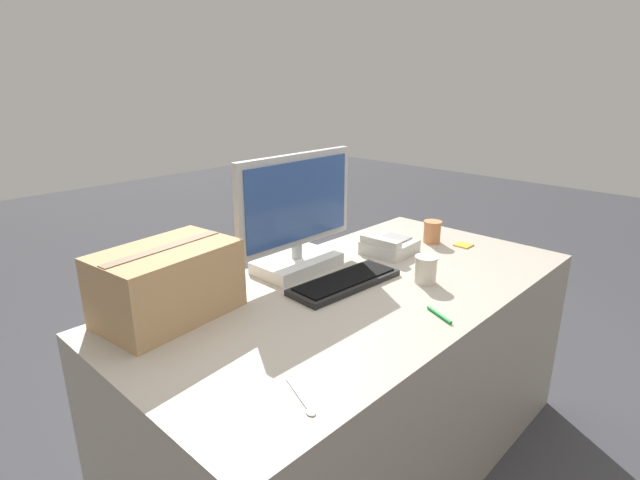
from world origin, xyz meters
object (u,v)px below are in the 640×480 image
desk_phone (389,246)px  paper_cup_right (432,232)px  paper_cup_left (426,269)px  keyboard (345,282)px  sticky_note_pad (463,245)px  cardboard_box (167,283)px  monitor (297,222)px  spoon (304,403)px  pen_marker (439,315)px

desk_phone → paper_cup_right: 0.26m
paper_cup_left → keyboard: bearing=138.4°
desk_phone → sticky_note_pad: 0.37m
desk_phone → sticky_note_pad: bearing=-34.3°
desk_phone → keyboard: bearing=-170.3°
paper_cup_right → cardboard_box: cardboard_box is taller
monitor → cardboard_box: (-0.57, 0.00, -0.08)m
spoon → keyboard: bearing=144.1°
spoon → sticky_note_pad: sticky_note_pad is taller
paper_cup_right → cardboard_box: 1.25m
monitor → pen_marker: size_ratio=4.95×
pen_marker → desk_phone: bearing=-15.5°
paper_cup_left → paper_cup_right: bearing=28.7°
sticky_note_pad → cardboard_box: bearing=164.9°
paper_cup_left → sticky_note_pad: (0.49, 0.10, -0.05)m
paper_cup_right → sticky_note_pad: size_ratio=1.45×
monitor → desk_phone: 0.47m
keyboard → cardboard_box: cardboard_box is taller
monitor → paper_cup_right: bearing=-17.7°
cardboard_box → monitor: bearing=-0.4°
keyboard → paper_cup_right: (0.66, 0.03, 0.04)m
keyboard → pen_marker: size_ratio=3.95×
paper_cup_left → desk_phone: bearing=59.7°
desk_phone → paper_cup_left: paper_cup_left is taller
monitor → keyboard: 0.31m
monitor → paper_cup_right: 0.71m
monitor → spoon: size_ratio=3.67×
desk_phone → paper_cup_right: size_ratio=2.06×
desk_phone → spoon: desk_phone is taller
paper_cup_left → monitor: bearing=118.0°
monitor → paper_cup_left: bearing=-62.0°
spoon → sticky_note_pad: bearing=123.5°
desk_phone → paper_cup_left: 0.34m
spoon → cardboard_box: bearing=-160.9°
keyboard → paper_cup_left: paper_cup_left is taller
paper_cup_left → sticky_note_pad: 0.50m
monitor → keyboard: (0.01, -0.24, -0.18)m
cardboard_box → pen_marker: bearing=-47.0°
monitor → sticky_note_pad: 0.83m
cardboard_box → pen_marker: cardboard_box is taller
desk_phone → spoon: (-1.00, -0.48, -0.03)m
spoon → pen_marker: size_ratio=1.35×
desk_phone → sticky_note_pad: size_ratio=2.99×
paper_cup_right → cardboard_box: (-1.23, 0.22, 0.06)m
keyboard → monitor: bearing=95.6°
keyboard → paper_cup_right: size_ratio=4.47×
paper_cup_left → pen_marker: size_ratio=0.89×
paper_cup_right → pen_marker: (-0.64, -0.42, -0.05)m
spoon → pen_marker: bearing=111.2°
desk_phone → paper_cup_right: bearing=-15.9°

